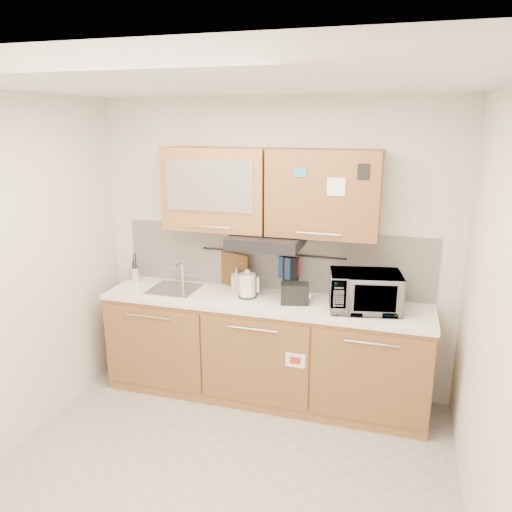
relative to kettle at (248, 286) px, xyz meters
The scene contains 21 objects.
floor 1.59m from the kettle, 82.78° to the right, with size 3.20×3.20×0.00m, color #9E9993.
ceiling 2.00m from the kettle, 82.78° to the right, with size 3.20×3.20×0.00m, color white.
wall_back 0.43m from the kettle, 62.28° to the left, with size 3.20×3.20×0.00m, color silver.
wall_left 1.91m from the kettle, 140.13° to the right, with size 3.00×3.00×0.00m, color silver.
wall_right 2.15m from the kettle, 34.59° to the right, with size 3.00×3.00×0.00m, color silver.
base_cabinet 0.63m from the kettle, ahead, with size 2.80×0.64×0.88m.
countertop 0.19m from the kettle, ahead, with size 2.82×0.62×0.04m, color white.
backsplash 0.37m from the kettle, 61.28° to the left, with size 2.80×0.02×0.56m, color silver.
upper_cabinets 0.83m from the kettle, 37.64° to the left, with size 1.82×0.37×0.70m.
range_hood 0.43m from the kettle, 15.10° to the left, with size 0.60×0.46×0.10m, color black.
sink 0.70m from the kettle, behind, with size 0.42×0.40×0.26m.
utensil_rail 0.37m from the kettle, 57.62° to the left, with size 0.02×0.02×1.30m, color black.
utensil_crock 1.15m from the kettle, behind, with size 0.12×0.12×0.28m.
kettle is the anchor object (origin of this frame).
toaster 0.43m from the kettle, ahead, with size 0.25×0.18×0.17m.
microwave 0.99m from the kettle, ahead, with size 0.56×0.38×0.31m, color #999999.
soap_bottle 0.21m from the kettle, 135.75° to the left, with size 0.09×0.10×0.21m, color #999999.
cutting_board 0.30m from the kettle, 131.60° to the left, with size 0.34×0.02×0.41m, color brown.
oven_mitt 0.38m from the kettle, 39.51° to the left, with size 0.12×0.03×0.20m, color navy.
dark_pouch 0.41m from the kettle, 34.70° to the left, with size 0.14×0.04×0.22m, color black.
pot_holder 0.44m from the kettle, 33.30° to the left, with size 0.13×0.02×0.16m, color red.
Camera 1 is at (1.08, -2.68, 2.40)m, focal length 35.00 mm.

